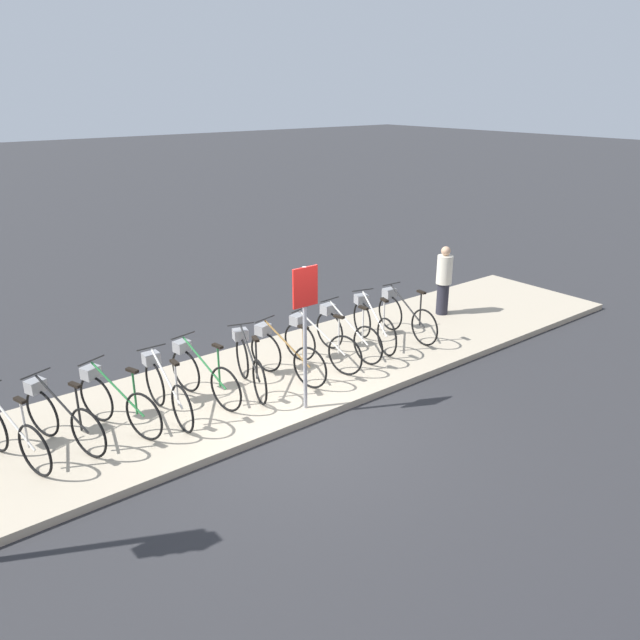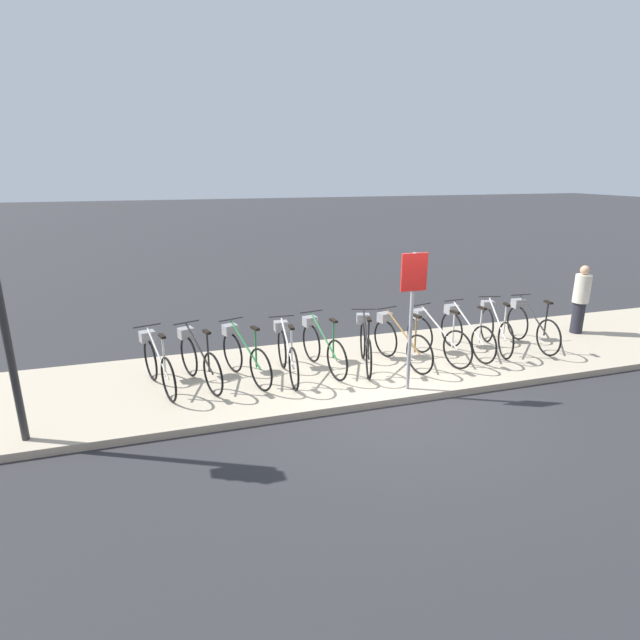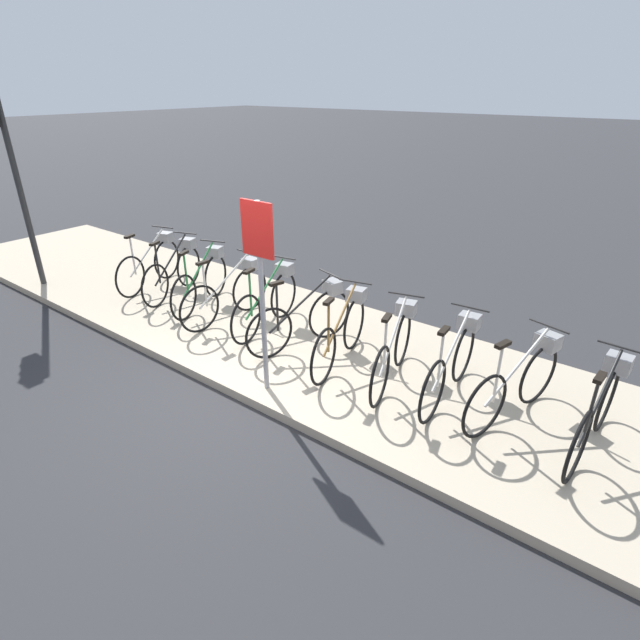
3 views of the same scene
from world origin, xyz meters
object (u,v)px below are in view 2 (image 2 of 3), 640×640
object	(u,v)px
parked_bicycle_3	(286,351)
pedestrian	(581,298)
parked_bicycle_5	(365,343)
parked_bicycle_6	(399,340)
parked_bicycle_4	(321,345)
parked_bicycle_10	(530,324)
parked_bicycle_0	(157,362)
parked_bicycle_7	(435,336)
parked_bicycle_2	(243,354)
parked_bicycle_9	(495,327)
parked_bicycle_1	(198,358)
parked_bicycle_8	(464,331)
sign_post	(412,299)

from	to	relation	value
parked_bicycle_3	pedestrian	xyz separation A→B (m)	(6.80, 0.48, 0.33)
parked_bicycle_5	parked_bicycle_6	bearing A→B (deg)	-4.21
pedestrian	parked_bicycle_3	bearing A→B (deg)	-175.99
parked_bicycle_3	pedestrian	bearing A→B (deg)	4.01
parked_bicycle_4	parked_bicycle_10	world-z (taller)	same
pedestrian	parked_bicycle_0	bearing A→B (deg)	-177.82
parked_bicycle_6	parked_bicycle_10	distance (m)	3.03
parked_bicycle_3	parked_bicycle_7	bearing A→B (deg)	-0.17
parked_bicycle_2	parked_bicycle_3	world-z (taller)	same
parked_bicycle_2	parked_bicycle_6	world-z (taller)	same
parked_bicycle_5	parked_bicycle_2	bearing A→B (deg)	178.05
parked_bicycle_2	parked_bicycle_9	size ratio (longest dim) A/B	0.98
parked_bicycle_3	parked_bicycle_4	xyz separation A→B (m)	(0.69, 0.15, 0.00)
parked_bicycle_1	parked_bicycle_2	xyz separation A→B (m)	(0.77, -0.04, 0.00)
pedestrian	parked_bicycle_9	bearing A→B (deg)	-172.40
parked_bicycle_8	pedestrian	world-z (taller)	pedestrian
parked_bicycle_1	parked_bicycle_10	world-z (taller)	same
parked_bicycle_2	pedestrian	distance (m)	7.56
parked_bicycle_9	parked_bicycle_4	bearing A→B (deg)	-179.90
parked_bicycle_3	parked_bicycle_9	xyz separation A→B (m)	(4.38, 0.15, 0.00)
parked_bicycle_4	parked_bicycle_5	size ratio (longest dim) A/B	1.02
parked_bicycle_1	pedestrian	world-z (taller)	pedestrian
parked_bicycle_2	parked_bicycle_9	world-z (taller)	same
parked_bicycle_4	parked_bicycle_8	distance (m)	2.95
parked_bicycle_3	parked_bicycle_4	size ratio (longest dim) A/B	1.01
parked_bicycle_9	parked_bicycle_10	distance (m)	0.80
parked_bicycle_5	parked_bicycle_8	bearing A→B (deg)	1.86
parked_bicycle_9	parked_bicycle_5	bearing A→B (deg)	-177.37
parked_bicycle_4	parked_bicycle_10	xyz separation A→B (m)	(4.50, -0.07, 0.00)
parked_bicycle_3	parked_bicycle_8	bearing A→B (deg)	1.43
parked_bicycle_1	parked_bicycle_3	distance (m)	1.52
parked_bicycle_5	parked_bicycle_9	bearing A→B (deg)	2.63
parked_bicycle_4	parked_bicycle_5	xyz separation A→B (m)	(0.81, -0.13, 0.00)
parked_bicycle_1	parked_bicycle_4	xyz separation A→B (m)	(2.20, 0.01, 0.00)
parked_bicycle_6	pedestrian	xyz separation A→B (m)	(4.64, 0.50, 0.33)
parked_bicycle_5	pedestrian	distance (m)	5.33
parked_bicycle_2	parked_bicycle_0	bearing A→B (deg)	178.52
pedestrian	sign_post	bearing A→B (deg)	-162.15
parked_bicycle_4	sign_post	distance (m)	2.02
parked_bicycle_0	sign_post	xyz separation A→B (m)	(3.97, -1.27, 1.10)
parked_bicycle_2	parked_bicycle_5	bearing A→B (deg)	-1.95
parked_bicycle_9	parked_bicycle_0	bearing A→B (deg)	-179.83
parked_bicycle_5	parked_bicycle_4	bearing A→B (deg)	171.16
parked_bicycle_7	sign_post	size ratio (longest dim) A/B	0.74
parked_bicycle_1	parked_bicycle_3	bearing A→B (deg)	-5.12
parked_bicycle_0	parked_bicycle_3	bearing A→B (deg)	-3.54
parked_bicycle_8	parked_bicycle_9	distance (m)	0.75
parked_bicycle_6	parked_bicycle_8	size ratio (longest dim) A/B	0.98
parked_bicycle_10	parked_bicycle_0	bearing A→B (deg)	179.55
parked_bicycle_8	pedestrian	bearing A→B (deg)	6.95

